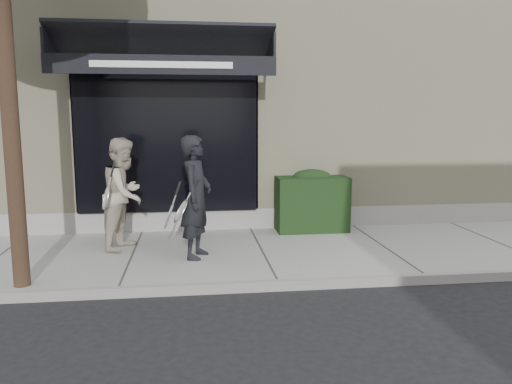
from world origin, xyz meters
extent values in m
plane|color=black|center=(0.00, 0.00, 0.00)|extent=(80.00, 80.00, 0.00)
cube|color=#989893|center=(0.00, 0.00, 0.06)|extent=(20.00, 3.00, 0.12)
cube|color=gray|center=(0.00, -1.55, 0.07)|extent=(20.00, 0.10, 0.14)
cube|color=beige|center=(0.00, 5.00, 2.75)|extent=(14.00, 7.00, 5.50)
cube|color=gray|center=(0.00, 1.70, 0.25)|extent=(14.02, 0.42, 0.50)
cube|color=black|center=(-1.50, 1.55, 1.80)|extent=(3.20, 0.30, 2.60)
cube|color=gray|center=(-3.10, 1.70, 1.80)|extent=(0.08, 0.40, 2.60)
cube|color=gray|center=(0.10, 1.70, 1.80)|extent=(0.08, 0.40, 2.60)
cube|color=gray|center=(-1.50, 1.70, 3.14)|extent=(3.36, 0.40, 0.12)
cube|color=black|center=(-1.50, 1.00, 3.40)|extent=(3.60, 1.03, 0.55)
cube|color=black|center=(-1.50, 0.50, 3.01)|extent=(3.60, 0.05, 0.30)
cube|color=white|center=(-1.50, 0.47, 3.01)|extent=(2.20, 0.01, 0.10)
cube|color=black|center=(-3.28, 1.00, 3.32)|extent=(0.04, 1.00, 0.45)
cube|color=black|center=(0.28, 1.00, 3.32)|extent=(0.04, 1.00, 0.45)
cube|color=black|center=(1.10, 1.25, 0.62)|extent=(1.30, 0.70, 1.00)
ellipsoid|color=black|center=(1.10, 1.25, 1.12)|extent=(0.71, 0.38, 0.27)
cylinder|color=black|center=(-3.20, -1.30, 2.40)|extent=(0.20, 0.20, 4.80)
imported|color=black|center=(-1.02, -0.29, 1.03)|extent=(0.62, 0.77, 1.82)
torus|color=silver|center=(-1.24, -0.55, 0.88)|extent=(0.23, 0.33, 0.28)
cylinder|color=silver|center=(-1.24, -0.55, 0.88)|extent=(0.19, 0.29, 0.24)
cylinder|color=silver|center=(-1.24, -0.55, 0.88)|extent=(0.17, 0.05, 0.11)
cylinder|color=black|center=(-1.24, -0.55, 0.88)|extent=(0.19, 0.07, 0.13)
torus|color=silver|center=(-1.40, -0.69, 0.83)|extent=(0.15, 0.31, 0.29)
cylinder|color=silver|center=(-1.40, -0.69, 0.83)|extent=(0.11, 0.28, 0.26)
cylinder|color=silver|center=(-1.40, -0.69, 0.83)|extent=(0.18, 0.03, 0.08)
cylinder|color=black|center=(-1.40, -0.69, 0.83)|extent=(0.20, 0.05, 0.10)
imported|color=#BAAD95|center=(-2.14, 0.37, 1.00)|extent=(0.92, 1.03, 1.76)
torus|color=silver|center=(-2.37, 0.07, 1.00)|extent=(0.19, 0.32, 0.30)
cylinder|color=silver|center=(-2.37, 0.07, 1.00)|extent=(0.16, 0.28, 0.26)
cylinder|color=silver|center=(-2.37, 0.07, 1.00)|extent=(0.18, 0.07, 0.07)
cylinder|color=black|center=(-2.37, 0.07, 1.00)|extent=(0.20, 0.09, 0.08)
camera|label=1|loc=(-1.06, -7.60, 2.21)|focal=35.00mm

